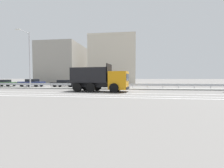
# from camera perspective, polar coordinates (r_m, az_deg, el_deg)

# --- Properties ---
(ground_plane) EXTENTS (320.00, 320.00, 0.00)m
(ground_plane) POSITION_cam_1_polar(r_m,az_deg,el_deg) (19.20, 4.88, -2.46)
(ground_plane) COLOR #605E5B
(lane_strip_0) EXTENTS (69.86, 0.16, 0.01)m
(lane_strip_0) POSITION_cam_1_polar(r_m,az_deg,el_deg) (16.13, -6.20, -3.40)
(lane_strip_0) COLOR silver
(lane_strip_0) RESTS_ON ground_plane
(lane_strip_1) EXTENTS (69.86, 0.16, 0.01)m
(lane_strip_1) POSITION_cam_1_polar(r_m,az_deg,el_deg) (14.15, -8.20, -4.24)
(lane_strip_1) COLOR silver
(lane_strip_1) RESTS_ON ground_plane
(lane_strip_2) EXTENTS (69.86, 0.16, 0.01)m
(lane_strip_2) POSITION_cam_1_polar(r_m,az_deg,el_deg) (12.91, -9.76, -4.89)
(lane_strip_2) COLOR silver
(lane_strip_2) RESTS_ON ground_plane
(median_island) EXTENTS (38.42, 1.10, 0.18)m
(median_island) POSITION_cam_1_polar(r_m,az_deg,el_deg) (20.88, 5.10, -1.82)
(median_island) COLOR gray
(median_island) RESTS_ON ground_plane
(median_guardrail) EXTENTS (69.86, 0.09, 0.78)m
(median_guardrail) POSITION_cam_1_polar(r_m,az_deg,el_deg) (21.95, 5.23, -0.35)
(median_guardrail) COLOR #9EA0A5
(median_guardrail) RESTS_ON ground_plane
(dump_truck) EXTENTS (6.94, 3.17, 3.23)m
(dump_truck) POSITION_cam_1_polar(r_m,az_deg,el_deg) (17.56, -2.21, 1.06)
(dump_truck) COLOR orange
(dump_truck) RESTS_ON ground_plane
(median_road_sign) EXTENTS (0.75, 0.16, 2.60)m
(median_road_sign) POSITION_cam_1_polar(r_m,az_deg,el_deg) (22.19, -12.82, 1.69)
(median_road_sign) COLOR white
(median_road_sign) RESTS_ON ground_plane
(street_lamp_0) EXTENTS (0.71, 2.37, 8.39)m
(street_lamp_0) POSITION_cam_1_polar(r_m,az_deg,el_deg) (25.82, -29.12, 8.93)
(street_lamp_0) COLOR #ADADB2
(street_lamp_0) RESTS_ON ground_plane
(parked_car_1) EXTENTS (4.20, 1.99, 1.26)m
(parked_car_1) POSITION_cam_1_polar(r_m,az_deg,el_deg) (34.28, -35.75, 0.34)
(parked_car_1) COLOR #335B33
(parked_car_1) RESTS_ON ground_plane
(parked_car_2) EXTENTS (4.37, 1.86, 1.37)m
(parked_car_2) POSITION_cam_1_polar(r_m,az_deg,el_deg) (30.63, -28.23, 0.41)
(parked_car_2) COLOR navy
(parked_car_2) RESTS_ON ground_plane
(parked_car_3) EXTENTS (4.60, 2.07, 1.23)m
(parked_car_3) POSITION_cam_1_polar(r_m,az_deg,el_deg) (27.32, -17.60, 0.26)
(parked_car_3) COLOR black
(parked_car_3) RESTS_ON ground_plane
(parked_car_4) EXTENTS (3.90, 2.18, 1.25)m
(parked_car_4) POSITION_cam_1_polar(r_m,az_deg,el_deg) (26.07, -5.69, 0.26)
(parked_car_4) COLOR black
(parked_car_4) RESTS_ON ground_plane
(background_building_0) EXTENTS (10.60, 14.33, 11.18)m
(background_building_0) POSITION_cam_1_polar(r_m,az_deg,el_deg) (47.35, -17.65, 7.13)
(background_building_0) COLOR gray
(background_building_0) RESTS_ON ground_plane
(background_building_1) EXTENTS (11.92, 14.06, 12.59)m
(background_building_1) POSITION_cam_1_polar(r_m,az_deg,el_deg) (44.01, 0.87, 8.54)
(background_building_1) COLOR beige
(background_building_1) RESTS_ON ground_plane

